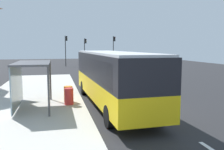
# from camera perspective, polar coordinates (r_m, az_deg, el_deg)

# --- Properties ---
(ground_plane) EXTENTS (56.00, 92.00, 0.04)m
(ground_plane) POSITION_cam_1_polar(r_m,az_deg,el_deg) (27.15, -2.62, -0.78)
(ground_plane) COLOR #262628
(sidewalk_platform) EXTENTS (6.20, 30.00, 0.18)m
(sidewalk_platform) POSITION_cam_1_polar(r_m,az_deg,el_deg) (14.96, -18.73, -6.87)
(sidewalk_platform) COLOR beige
(sidewalk_platform) RESTS_ON ground
(lane_stripe_seg_1) EXTENTS (0.16, 2.20, 0.01)m
(lane_stripe_seg_1) POSITION_cam_1_polar(r_m,az_deg,el_deg) (13.05, 10.68, -8.99)
(lane_stripe_seg_1) COLOR silver
(lane_stripe_seg_1) RESTS_ON ground
(lane_stripe_seg_2) EXTENTS (0.16, 2.20, 0.01)m
(lane_stripe_seg_2) POSITION_cam_1_polar(r_m,az_deg,el_deg) (17.61, 4.12, -4.80)
(lane_stripe_seg_2) COLOR silver
(lane_stripe_seg_2) RESTS_ON ground
(lane_stripe_seg_3) EXTENTS (0.16, 2.20, 0.01)m
(lane_stripe_seg_3) POSITION_cam_1_polar(r_m,az_deg,el_deg) (22.36, 0.34, -2.32)
(lane_stripe_seg_3) COLOR silver
(lane_stripe_seg_3) RESTS_ON ground
(lane_stripe_seg_4) EXTENTS (0.16, 2.20, 0.01)m
(lane_stripe_seg_4) POSITION_cam_1_polar(r_m,az_deg,el_deg) (27.20, -2.10, -0.72)
(lane_stripe_seg_4) COLOR silver
(lane_stripe_seg_4) RESTS_ON ground
(lane_stripe_seg_5) EXTENTS (0.16, 2.20, 0.01)m
(lane_stripe_seg_5) POSITION_cam_1_polar(r_m,az_deg,el_deg) (32.09, -3.80, 0.40)
(lane_stripe_seg_5) COLOR silver
(lane_stripe_seg_5) RESTS_ON ground
(lane_stripe_seg_6) EXTENTS (0.16, 2.20, 0.01)m
(lane_stripe_seg_6) POSITION_cam_1_polar(r_m,az_deg,el_deg) (37.00, -5.04, 1.23)
(lane_stripe_seg_6) COLOR silver
(lane_stripe_seg_6) RESTS_ON ground
(lane_stripe_seg_7) EXTENTS (0.16, 2.20, 0.01)m
(lane_stripe_seg_7) POSITION_cam_1_polar(r_m,az_deg,el_deg) (41.94, -6.00, 1.86)
(lane_stripe_seg_7) COLOR silver
(lane_stripe_seg_7) RESTS_ON ground
(bus) EXTENTS (2.89, 11.09, 3.21)m
(bus) POSITION_cam_1_polar(r_m,az_deg,el_deg) (14.14, -0.09, -0.07)
(bus) COLOR yellow
(bus) RESTS_ON ground
(white_van) EXTENTS (2.17, 5.26, 2.30)m
(white_van) POSITION_cam_1_polar(r_m,az_deg,el_deg) (38.75, -2.53, 3.47)
(white_van) COLOR silver
(white_van) RESTS_ON ground
(sedan_near) EXTENTS (1.89, 4.43, 1.52)m
(sedan_near) POSITION_cam_1_polar(r_m,az_deg,el_deg) (52.55, -5.20, 3.69)
(sedan_near) COLOR #195933
(sedan_near) RESTS_ON ground
(recycling_bin_red) EXTENTS (0.52, 0.52, 0.95)m
(recycling_bin_red) POSITION_cam_1_polar(r_m,az_deg,el_deg) (14.23, -10.15, -4.98)
(recycling_bin_red) COLOR red
(recycling_bin_red) RESTS_ON sidewalk_platform
(recycling_bin_orange) EXTENTS (0.52, 0.52, 0.95)m
(recycling_bin_orange) POSITION_cam_1_polar(r_m,az_deg,el_deg) (14.91, -10.29, -4.44)
(recycling_bin_orange) COLOR orange
(recycling_bin_orange) RESTS_ON sidewalk_platform
(traffic_light_near_side) EXTENTS (0.49, 0.28, 5.43)m
(traffic_light_near_side) POSITION_cam_1_polar(r_m,az_deg,el_deg) (44.45, 0.44, 6.78)
(traffic_light_near_side) COLOR #2D2D2D
(traffic_light_near_side) RESTS_ON ground
(traffic_light_far_side) EXTENTS (0.49, 0.28, 5.48)m
(traffic_light_far_side) POSITION_cam_1_polar(r_m,az_deg,el_deg) (44.06, -10.83, 6.70)
(traffic_light_far_side) COLOR #2D2D2D
(traffic_light_far_side) RESTS_ON ground
(traffic_light_median) EXTENTS (0.49, 0.28, 5.05)m
(traffic_light_median) POSITION_cam_1_polar(r_m,az_deg,el_deg) (45.13, -6.39, 6.45)
(traffic_light_median) COLOR #2D2D2D
(traffic_light_median) RESTS_ON ground
(bus_shelter) EXTENTS (1.80, 4.00, 2.50)m
(bus_shelter) POSITION_cam_1_polar(r_m,az_deg,el_deg) (13.74, -19.46, 0.42)
(bus_shelter) COLOR #4C4C51
(bus_shelter) RESTS_ON sidewalk_platform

